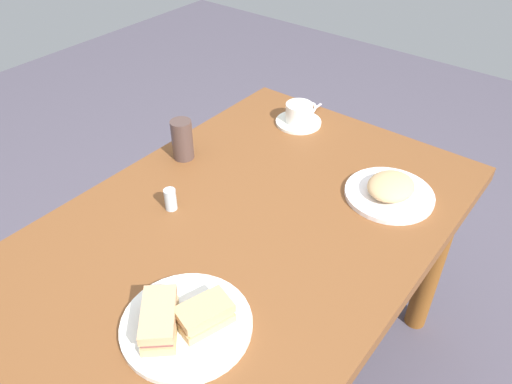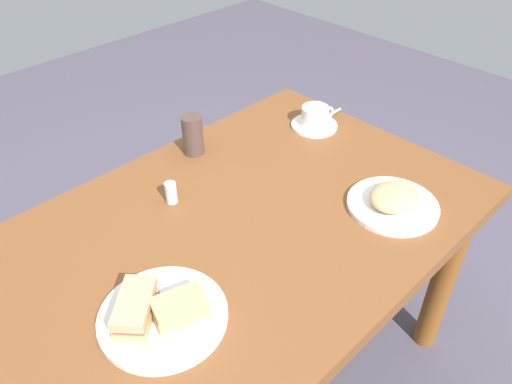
% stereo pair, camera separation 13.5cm
% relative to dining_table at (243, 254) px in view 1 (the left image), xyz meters
% --- Properties ---
extents(ground_plane, '(6.00, 6.00, 0.00)m').
position_rel_dining_table_xyz_m(ground_plane, '(0.00, 0.00, -0.61)').
color(ground_plane, '#4F4957').
extents(dining_table, '(1.33, 0.87, 0.71)m').
position_rel_dining_table_xyz_m(dining_table, '(0.00, 0.00, 0.00)').
color(dining_table, brown).
rests_on(dining_table, ground_plane).
extents(sandwich_plate, '(0.27, 0.27, 0.01)m').
position_rel_dining_table_xyz_m(sandwich_plate, '(0.32, 0.11, 0.11)').
color(sandwich_plate, white).
rests_on(sandwich_plate, dining_table).
extents(sandwich_front, '(0.13, 0.10, 0.05)m').
position_rel_dining_table_xyz_m(sandwich_front, '(0.29, 0.14, 0.14)').
color(sandwich_front, tan).
rests_on(sandwich_front, sandwich_plate).
extents(sandwich_back, '(0.14, 0.14, 0.06)m').
position_rel_dining_table_xyz_m(sandwich_back, '(0.36, 0.08, 0.15)').
color(sandwich_back, tan).
rests_on(sandwich_back, sandwich_plate).
extents(coffee_saucer, '(0.15, 0.15, 0.01)m').
position_rel_dining_table_xyz_m(coffee_saucer, '(-0.52, -0.18, 0.11)').
color(coffee_saucer, white).
rests_on(coffee_saucer, dining_table).
extents(coffee_cup, '(0.12, 0.09, 0.06)m').
position_rel_dining_table_xyz_m(coffee_cup, '(-0.52, -0.18, 0.15)').
color(coffee_cup, white).
rests_on(coffee_cup, coffee_saucer).
extents(spoon, '(0.10, 0.02, 0.01)m').
position_rel_dining_table_xyz_m(spoon, '(-0.60, -0.18, 0.12)').
color(spoon, silver).
rests_on(spoon, coffee_saucer).
extents(side_plate, '(0.24, 0.24, 0.01)m').
position_rel_dining_table_xyz_m(side_plate, '(-0.34, 0.24, 0.11)').
color(side_plate, white).
rests_on(side_plate, dining_table).
extents(side_food_pile, '(0.15, 0.12, 0.04)m').
position_rel_dining_table_xyz_m(side_food_pile, '(-0.34, 0.24, 0.14)').
color(side_food_pile, tan).
rests_on(side_food_pile, side_plate).
extents(salt_shaker, '(0.03, 0.03, 0.06)m').
position_rel_dining_table_xyz_m(salt_shaker, '(0.06, -0.19, 0.13)').
color(salt_shaker, silver).
rests_on(salt_shaker, dining_table).
extents(drinking_glass, '(0.06, 0.06, 0.13)m').
position_rel_dining_table_xyz_m(drinking_glass, '(-0.13, -0.34, 0.17)').
color(drinking_glass, '#4C3934').
rests_on(drinking_glass, dining_table).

